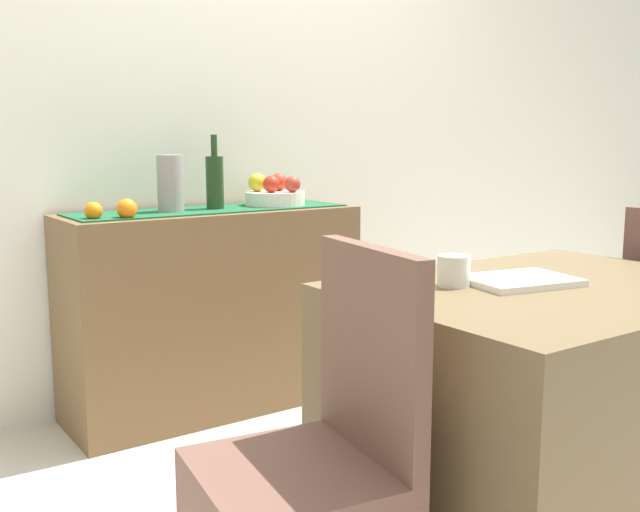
% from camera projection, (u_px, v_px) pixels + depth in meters
% --- Properties ---
extents(ground_plane, '(6.40, 6.40, 0.02)m').
position_uv_depth(ground_plane, '(398.00, 476.00, 2.50)').
color(ground_plane, beige).
rests_on(ground_plane, ground).
extents(room_wall_rear, '(6.40, 0.06, 2.70)m').
position_uv_depth(room_wall_rear, '(227.00, 86.00, 3.24)').
color(room_wall_rear, silver).
rests_on(room_wall_rear, ground).
extents(sideboard_console, '(1.21, 0.42, 0.83)m').
position_uv_depth(sideboard_console, '(213.00, 310.00, 3.05)').
color(sideboard_console, brown).
rests_on(sideboard_console, ground).
extents(table_runner, '(1.14, 0.32, 0.01)m').
position_uv_depth(table_runner, '(211.00, 210.00, 2.98)').
color(table_runner, '#195532').
rests_on(table_runner, sideboard_console).
extents(fruit_bowl, '(0.26, 0.26, 0.06)m').
position_uv_depth(fruit_bowl, '(275.00, 198.00, 3.15)').
color(fruit_bowl, silver).
rests_on(fruit_bowl, table_runner).
extents(apple_upper, '(0.07, 0.07, 0.07)m').
position_uv_depth(apple_upper, '(271.00, 184.00, 3.09)').
color(apple_upper, red).
rests_on(apple_upper, fruit_bowl).
extents(apple_left, '(0.07, 0.07, 0.07)m').
position_uv_depth(apple_left, '(292.00, 184.00, 3.10)').
color(apple_left, '#AD3627').
rests_on(apple_left, fruit_bowl).
extents(apple_right, '(0.08, 0.08, 0.08)m').
position_uv_depth(apple_right, '(279.00, 182.00, 3.18)').
color(apple_right, '#BD3723').
rests_on(apple_right, fruit_bowl).
extents(apple_front, '(0.08, 0.08, 0.08)m').
position_uv_depth(apple_front, '(257.00, 182.00, 3.15)').
color(apple_front, gold).
rests_on(apple_front, fruit_bowl).
extents(wine_bottle, '(0.07, 0.07, 0.30)m').
position_uv_depth(wine_bottle, '(215.00, 182.00, 2.97)').
color(wine_bottle, '#1D3A1A').
rests_on(wine_bottle, sideboard_console).
extents(ceramic_vase, '(0.10, 0.10, 0.23)m').
position_uv_depth(ceramic_vase, '(170.00, 184.00, 2.87)').
color(ceramic_vase, gray).
rests_on(ceramic_vase, sideboard_console).
extents(orange_loose_near_bowl, '(0.06, 0.06, 0.06)m').
position_uv_depth(orange_loose_near_bowl, '(94.00, 211.00, 2.63)').
color(orange_loose_near_bowl, orange).
rests_on(orange_loose_near_bowl, sideboard_console).
extents(orange_loose_end, '(0.07, 0.07, 0.07)m').
position_uv_depth(orange_loose_end, '(127.00, 209.00, 2.66)').
color(orange_loose_end, orange).
rests_on(orange_loose_end, sideboard_console).
extents(dining_table, '(1.07, 0.79, 0.74)m').
position_uv_depth(dining_table, '(546.00, 418.00, 2.00)').
color(dining_table, brown).
rests_on(dining_table, ground).
extents(open_book, '(0.31, 0.26, 0.02)m').
position_uv_depth(open_book, '(519.00, 281.00, 1.95)').
color(open_book, white).
rests_on(open_book, dining_table).
extents(coffee_cup, '(0.09, 0.09, 0.08)m').
position_uv_depth(coffee_cup, '(454.00, 271.00, 1.92)').
color(coffee_cup, silver).
rests_on(coffee_cup, dining_table).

